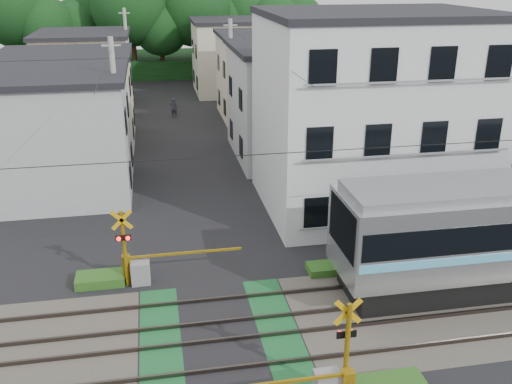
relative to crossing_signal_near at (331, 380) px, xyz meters
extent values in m
plane|color=black|center=(-2.59, 3.65, -0.71)|extent=(120.00, 120.00, 0.00)
cube|color=#47423A|center=(-2.59, 3.65, -0.71)|extent=(120.00, 6.00, 0.00)
cube|color=black|center=(-2.59, 3.65, -0.71)|extent=(5.20, 120.00, 0.00)
cube|color=#145126|center=(-4.49, 3.65, -0.70)|extent=(1.30, 6.00, 0.00)
cube|color=#145126|center=(-0.69, 3.65, -0.70)|extent=(1.30, 6.00, 0.00)
cube|color=#3F3833|center=(-2.59, 1.75, -0.64)|extent=(120.00, 0.08, 0.14)
cube|color=#3F3833|center=(-2.59, 3.15, -0.64)|extent=(120.00, 0.08, 0.14)
cube|color=#3F3833|center=(-2.59, 4.15, -0.64)|extent=(120.00, 0.08, 0.14)
cube|color=#3F3833|center=(-2.59, 5.55, -0.64)|extent=(120.00, 0.08, 0.14)
cube|color=black|center=(4.79, 4.85, -0.38)|extent=(2.65, 2.43, 0.66)
cube|color=black|center=(1.86, 4.85, 2.15)|extent=(0.10, 2.66, 1.72)
cylinder|color=#E7A90C|center=(0.41, 0.05, 0.79)|extent=(0.14, 0.14, 3.00)
cube|color=#E7A90C|center=(0.41, 0.15, 1.99)|extent=(0.77, 0.05, 0.77)
cube|color=#E7A90C|center=(0.41, 0.15, 1.99)|extent=(0.77, 0.05, 0.77)
cube|color=black|center=(0.41, 0.15, 1.29)|extent=(0.55, 0.05, 0.20)
sphere|color=#FF0C07|center=(0.25, 0.21, 1.29)|extent=(0.16, 0.16, 0.16)
sphere|color=#FF0C07|center=(0.57, 0.21, 1.29)|extent=(0.16, 0.16, 0.16)
cube|color=#E7A90C|center=(-1.84, -0.20, 0.29)|extent=(4.20, 0.08, 0.08)
cylinder|color=#E7A90C|center=(-5.59, 7.25, 0.79)|extent=(0.14, 0.14, 3.00)
cube|color=#E7A90C|center=(-5.59, 7.15, 1.99)|extent=(0.77, 0.05, 0.77)
cube|color=#E7A90C|center=(-5.59, 7.15, 1.99)|extent=(0.77, 0.05, 0.77)
cube|color=black|center=(-5.59, 7.15, 1.29)|extent=(0.55, 0.05, 0.20)
sphere|color=#FF0C07|center=(-5.75, 7.09, 1.29)|extent=(0.16, 0.16, 0.16)
sphere|color=#FF0C07|center=(-5.43, 7.09, 1.29)|extent=(0.16, 0.16, 0.16)
cube|color=gray|center=(-5.09, 7.25, -0.26)|extent=(0.70, 0.50, 0.90)
cube|color=#E7A90C|center=(-5.59, 7.50, -0.16)|extent=(0.30, 0.30, 1.10)
cube|color=#E7A90C|center=(-3.34, 7.50, 0.29)|extent=(4.20, 0.08, 0.08)
cube|color=silver|center=(5.91, 13.15, 3.79)|extent=(10.00, 8.00, 9.00)
cube|color=black|center=(5.91, 13.15, 8.44)|extent=(10.20, 8.16, 0.30)
cube|color=black|center=(2.21, 9.12, 0.79)|extent=(1.10, 0.06, 1.40)
cube|color=black|center=(4.66, 9.12, 0.79)|extent=(1.10, 0.06, 1.40)
cube|color=black|center=(7.11, 9.12, 0.79)|extent=(1.10, 0.06, 1.40)
cube|color=black|center=(9.56, 9.12, 0.79)|extent=(1.10, 0.06, 1.40)
cube|color=gray|center=(5.91, 8.90, 0.19)|extent=(9.00, 0.06, 0.08)
cube|color=black|center=(2.21, 9.12, 3.79)|extent=(1.10, 0.06, 1.40)
cube|color=black|center=(4.66, 9.12, 3.79)|extent=(1.10, 0.06, 1.40)
cube|color=black|center=(7.11, 9.12, 3.79)|extent=(1.10, 0.06, 1.40)
cube|color=black|center=(9.56, 9.12, 3.79)|extent=(1.10, 0.06, 1.40)
cube|color=gray|center=(5.91, 8.90, 3.19)|extent=(9.00, 0.06, 0.08)
cube|color=black|center=(2.21, 9.12, 6.79)|extent=(1.10, 0.06, 1.40)
cube|color=black|center=(4.66, 9.12, 6.79)|extent=(1.10, 0.06, 1.40)
cube|color=black|center=(7.11, 9.12, 6.79)|extent=(1.10, 0.06, 1.40)
cube|color=black|center=(9.56, 9.12, 6.79)|extent=(1.10, 0.06, 1.40)
cube|color=gray|center=(5.91, 8.90, 6.19)|extent=(9.00, 0.06, 0.08)
cube|color=#ADB0B2|center=(-9.09, 17.65, 2.29)|extent=(7.00, 7.00, 6.00)
cube|color=black|center=(-9.09, 17.65, 5.44)|extent=(7.35, 7.35, 0.30)
cube|color=black|center=(-5.56, 15.90, 0.59)|extent=(0.06, 1.00, 1.20)
cube|color=black|center=(-5.56, 19.40, 0.59)|extent=(0.06, 1.00, 1.20)
cube|color=black|center=(-5.56, 15.90, 3.39)|extent=(0.06, 1.00, 1.20)
cube|color=black|center=(-5.56, 19.40, 3.39)|extent=(0.06, 1.00, 1.20)
cube|color=#ADB0B2|center=(4.21, 21.65, 2.54)|extent=(7.00, 8.00, 6.50)
cube|color=black|center=(4.21, 21.65, 5.94)|extent=(7.35, 8.40, 0.30)
cube|color=black|center=(0.68, 19.65, 0.59)|extent=(0.06, 1.00, 1.20)
cube|color=black|center=(0.68, 23.65, 0.59)|extent=(0.06, 1.00, 1.20)
cube|color=black|center=(0.68, 19.65, 3.39)|extent=(0.06, 1.00, 1.20)
cube|color=black|center=(0.68, 23.65, 3.39)|extent=(0.06, 1.00, 1.20)
cube|color=beige|center=(-9.59, 26.65, 2.19)|extent=(8.00, 7.00, 5.80)
cube|color=black|center=(-9.59, 26.65, 5.24)|extent=(8.40, 7.35, 0.30)
cube|color=black|center=(-5.56, 24.90, 0.59)|extent=(0.06, 1.00, 1.20)
cube|color=black|center=(-5.56, 28.40, 0.59)|extent=(0.06, 1.00, 1.20)
cube|color=black|center=(-5.56, 24.90, 3.39)|extent=(0.06, 1.00, 1.20)
cube|color=black|center=(-5.56, 28.40, 3.39)|extent=(0.06, 1.00, 1.20)
cube|color=beige|center=(4.61, 31.65, 2.39)|extent=(7.00, 7.00, 6.20)
cube|color=black|center=(4.61, 31.65, 5.64)|extent=(7.35, 7.35, 0.30)
cube|color=black|center=(1.08, 29.90, 0.59)|extent=(0.06, 1.00, 1.20)
cube|color=black|center=(1.08, 33.40, 0.59)|extent=(0.06, 1.00, 1.20)
cube|color=black|center=(1.08, 29.90, 3.39)|extent=(0.06, 1.00, 1.20)
cube|color=black|center=(1.08, 33.40, 3.39)|extent=(0.06, 1.00, 1.20)
cube|color=beige|center=(-9.39, 36.65, 2.29)|extent=(7.00, 8.00, 6.00)
cube|color=black|center=(-9.39, 36.65, 5.44)|extent=(7.35, 8.40, 0.30)
cube|color=black|center=(-5.86, 34.65, 0.59)|extent=(0.06, 1.00, 1.20)
cube|color=black|center=(-5.86, 38.65, 0.59)|extent=(0.06, 1.00, 1.20)
cube|color=black|center=(-5.86, 34.65, 3.39)|extent=(0.06, 1.00, 1.20)
cube|color=black|center=(-5.86, 38.65, 3.39)|extent=(0.06, 1.00, 1.20)
cube|color=beige|center=(3.91, 41.65, 2.49)|extent=(8.00, 7.00, 6.40)
cube|color=black|center=(3.91, 41.65, 5.84)|extent=(8.40, 7.35, 0.30)
cube|color=black|center=(-0.12, 39.90, 0.59)|extent=(0.06, 1.00, 1.20)
cube|color=black|center=(-0.12, 43.40, 0.59)|extent=(0.06, 1.00, 1.20)
cube|color=black|center=(-0.12, 39.90, 3.39)|extent=(0.06, 1.00, 1.20)
cube|color=black|center=(-0.12, 43.40, 3.39)|extent=(0.06, 1.00, 1.20)
cube|color=#133915|center=(-2.59, 53.65, 0.29)|extent=(40.00, 10.00, 2.00)
cylinder|color=#332114|center=(-17.21, 51.82, 2.01)|extent=(0.50, 0.50, 5.44)
sphere|color=#133915|center=(-17.21, 51.82, 6.36)|extent=(7.61, 7.61, 7.61)
cylinder|color=#332114|center=(-14.12, 50.66, 1.38)|extent=(0.50, 0.50, 4.18)
sphere|color=#133915|center=(-14.12, 50.66, 4.72)|extent=(5.85, 5.85, 5.85)
cylinder|color=#332114|center=(-11.49, 52.17, 1.32)|extent=(0.50, 0.50, 4.05)
sphere|color=#133915|center=(-11.49, 52.17, 4.56)|extent=(5.68, 5.68, 5.68)
cylinder|color=#332114|center=(-8.59, 53.74, 1.97)|extent=(0.50, 0.50, 5.37)
sphere|color=#133915|center=(-8.59, 53.74, 6.27)|extent=(7.52, 7.52, 7.52)
cylinder|color=#332114|center=(-5.70, 49.67, 2.16)|extent=(0.50, 0.50, 5.74)
sphere|color=#133915|center=(-5.70, 49.67, 6.75)|extent=(8.04, 8.04, 8.04)
cylinder|color=#332114|center=(-2.86, 49.44, 1.34)|extent=(0.50, 0.50, 4.11)
sphere|color=#133915|center=(-2.86, 49.44, 4.63)|extent=(5.75, 5.75, 5.75)
cylinder|color=#332114|center=(0.61, 49.86, 2.00)|extent=(0.50, 0.50, 5.43)
sphere|color=#133915|center=(0.61, 49.86, 6.35)|extent=(7.60, 7.60, 7.60)
cylinder|color=#332114|center=(3.61, 51.40, 1.39)|extent=(0.50, 0.50, 4.20)
sphere|color=#133915|center=(3.61, 51.40, 4.75)|extent=(5.88, 5.88, 5.88)
cylinder|color=#332114|center=(6.31, 52.09, 1.63)|extent=(0.50, 0.50, 4.68)
sphere|color=#133915|center=(6.31, 52.09, 5.37)|extent=(6.55, 6.55, 6.55)
cylinder|color=#332114|center=(9.22, 49.45, 1.36)|extent=(0.50, 0.50, 4.15)
sphere|color=#133915|center=(9.22, 49.45, 4.68)|extent=(5.81, 5.81, 5.81)
cylinder|color=#332114|center=(11.72, 50.64, 1.43)|extent=(0.50, 0.50, 4.27)
sphere|color=#133915|center=(11.72, 50.64, 4.84)|extent=(5.98, 5.98, 5.98)
cube|color=black|center=(3.41, 4.85, 4.89)|extent=(60.00, 0.02, 0.02)
cylinder|color=#A5A5A0|center=(-5.99, 16.65, 3.29)|extent=(0.26, 0.26, 8.00)
cube|color=#A5A5A0|center=(-5.99, 16.65, 6.89)|extent=(0.90, 0.08, 0.08)
cylinder|color=#A5A5A0|center=(1.01, 25.65, 3.29)|extent=(0.26, 0.26, 8.00)
cube|color=#A5A5A0|center=(1.01, 25.65, 6.89)|extent=(0.90, 0.08, 0.08)
cylinder|color=#A5A5A0|center=(-5.99, 37.65, 3.29)|extent=(0.26, 0.26, 8.00)
cube|color=#A5A5A0|center=(-5.99, 37.65, 6.89)|extent=(0.90, 0.08, 0.08)
cube|color=black|center=(-5.99, 27.15, 6.69)|extent=(0.02, 42.00, 0.02)
cube|color=black|center=(1.01, 27.15, 6.69)|extent=(0.02, 42.00, 0.02)
imported|color=#30303C|center=(-2.59, 32.69, 0.06)|extent=(0.65, 0.52, 1.54)
cube|color=#2D5E1E|center=(-6.59, 7.55, -0.53)|extent=(1.80, 1.00, 0.36)
cube|color=#2D5E1E|center=(2.01, 6.85, -0.56)|extent=(1.50, 0.90, 0.30)
camera|label=1|loc=(-4.24, -11.83, 10.34)|focal=40.00mm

